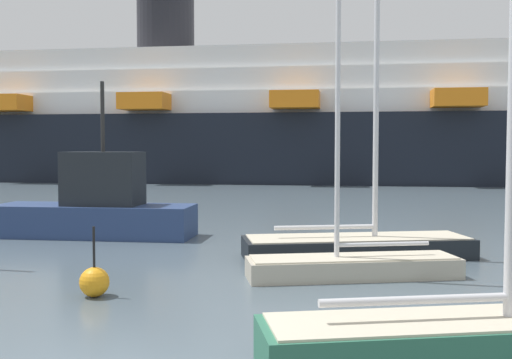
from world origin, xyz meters
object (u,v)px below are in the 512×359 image
at_px(fishing_boat_1, 97,207).
at_px(cruise_ship, 369,122).
at_px(sailboat_3, 357,242).
at_px(channel_buoy_1, 94,282).
at_px(sailboat_4, 353,262).
at_px(sailboat_2, 476,331).

xyz_separation_m(fishing_boat_1, cruise_ship, (12.22, 40.08, 4.78)).
distance_m(fishing_boat_1, cruise_ship, 42.17).
bearing_deg(fishing_boat_1, cruise_ship, 72.92).
relative_size(sailboat_3, channel_buoy_1, 6.41).
relative_size(sailboat_4, fishing_boat_1, 1.07).
bearing_deg(channel_buoy_1, fishing_boat_1, 111.71).
bearing_deg(channel_buoy_1, cruise_ship, 80.09).
bearing_deg(sailboat_2, sailboat_3, 83.79).
bearing_deg(channel_buoy_1, sailboat_4, 25.92).
bearing_deg(fishing_boat_1, channel_buoy_1, -68.41).
bearing_deg(cruise_ship, sailboat_4, -92.26).
height_order(sailboat_3, cruise_ship, cruise_ship).
bearing_deg(fishing_boat_1, sailboat_4, -32.81).
height_order(sailboat_3, sailboat_4, sailboat_3).
bearing_deg(cruise_ship, sailboat_2, -89.93).
height_order(sailboat_3, fishing_boat_1, sailboat_3).
distance_m(sailboat_3, sailboat_4, 3.02).
bearing_deg(sailboat_4, sailboat_2, 89.93).
relative_size(channel_buoy_1, cruise_ship, 0.01).
bearing_deg(cruise_ship, sailboat_3, -92.20).
xyz_separation_m(sailboat_2, sailboat_3, (-1.57, 9.52, -0.11)).
bearing_deg(fishing_boat_1, sailboat_3, -17.98).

